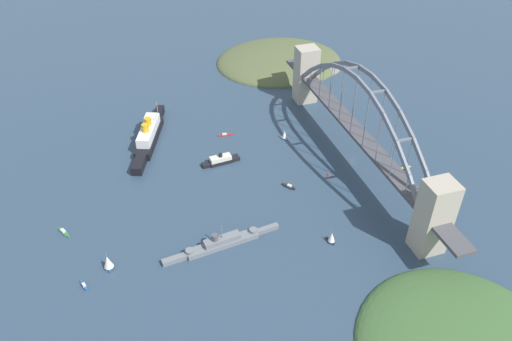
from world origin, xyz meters
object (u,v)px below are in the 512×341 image
ocean_liner (149,135)px  small_boat_5 (332,237)px  naval_cruiser (221,243)px  small_boat_1 (284,134)px  harbor_arch_bridge (357,130)px  small_boat_2 (84,285)px  seaplane_taxiing_near_bridge (404,170)px  small_boat_3 (108,262)px  small_boat_6 (289,186)px  channel_marker_buoy (329,174)px  harbor_ferry_steamer (221,160)px  small_boat_0 (64,232)px  small_boat_4 (225,135)px

ocean_liner → small_boat_5: 177.51m
naval_cruiser → small_boat_5: bearing=-105.3°
small_boat_5 → small_boat_1: bearing=-6.4°
ocean_liner → small_boat_5: ocean_liner is taller
harbor_arch_bridge → small_boat_2: bearing=107.5°
seaplane_taxiing_near_bridge → small_boat_3: 221.50m
naval_cruiser → small_boat_6: 74.43m
harbor_arch_bridge → small_boat_1: harbor_arch_bridge is taller
seaplane_taxiing_near_bridge → small_boat_2: size_ratio=1.30×
ocean_liner → small_boat_6: size_ratio=9.41×
seaplane_taxiing_near_bridge → small_boat_5: 97.28m
small_boat_2 → channel_marker_buoy: 186.52m
small_boat_2 → ocean_liner: bearing=-22.8°
ocean_liner → small_boat_3: (-129.91, 43.61, -1.16)m
ocean_liner → small_boat_6: ocean_liner is taller
small_boat_3 → harbor_ferry_steamer: bearing=-47.8°
naval_cruiser → small_boat_2: size_ratio=9.18×
naval_cruiser → small_boat_1: (102.38, -80.74, 1.30)m
small_boat_0 → small_boat_6: 156.09m
ocean_liner → harbor_ferry_steamer: size_ratio=3.02×
ocean_liner → small_boat_3: size_ratio=8.05×
seaplane_taxiing_near_bridge → channel_marker_buoy: seaplane_taxiing_near_bridge is taller
harbor_arch_bridge → small_boat_1: (44.20, 40.75, -23.46)m
naval_cruiser → seaplane_taxiing_near_bridge: size_ratio=7.06×
small_boat_6 → small_boat_3: bearing=106.5°
ocean_liner → naval_cruiser: bearing=-169.2°
naval_cruiser → small_boat_2: bearing=94.5°
small_boat_6 → small_boat_2: bearing=108.4°
small_boat_5 → small_boat_6: 60.57m
small_boat_4 → ocean_liner: bearing=80.0°
harbor_arch_bridge → harbor_ferry_steamer: size_ratio=8.69×
harbor_arch_bridge → small_boat_0: bearing=94.0°
small_boat_2 → harbor_ferry_steamer: bearing=-49.0°
ocean_liner → small_boat_5: size_ratio=10.05×
channel_marker_buoy → ocean_liner: bearing=53.9°
small_boat_4 → channel_marker_buoy: channel_marker_buoy is taller
seaplane_taxiing_near_bridge → small_boat_3: bearing=97.4°
small_boat_0 → small_boat_4: size_ratio=0.95×
small_boat_1 → channel_marker_buoy: small_boat_1 is taller
harbor_ferry_steamer → small_boat_3: 123.52m
harbor_arch_bridge → channel_marker_buoy: bearing=115.5°
small_boat_1 → small_boat_6: small_boat_1 is taller
small_boat_1 → small_boat_6: (-60.53, 19.22, -3.34)m
naval_cruiser → harbor_arch_bridge: bearing=-64.4°
small_boat_5 → small_boat_6: (60.21, 5.74, -3.37)m
small_boat_5 → small_boat_6: bearing=5.4°
harbor_arch_bridge → small_boat_5: bearing=144.7°
ocean_liner → small_boat_0: bearing=142.4°
small_boat_4 → small_boat_5: small_boat_5 is taller
small_boat_3 → small_boat_2: bearing=122.7°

